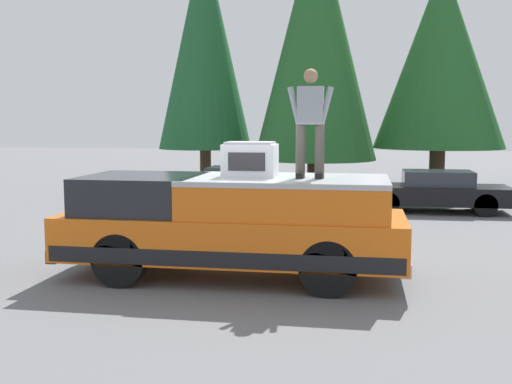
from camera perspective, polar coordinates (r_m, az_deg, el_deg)
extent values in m
plane|color=slate|center=(10.54, 0.01, -7.34)|extent=(90.00, 90.00, 0.00)
cube|color=orange|center=(10.01, -2.18, -3.99)|extent=(2.00, 5.50, 0.70)
cube|color=black|center=(10.05, -2.18, -5.07)|extent=(2.01, 5.39, 0.24)
cube|color=black|center=(10.33, -10.44, -0.12)|extent=(1.84, 1.87, 0.60)
cube|color=orange|center=(9.77, 2.86, -0.63)|extent=(1.92, 3.19, 0.52)
cube|color=#A8AAAF|center=(9.74, 2.87, 1.12)|extent=(1.94, 3.19, 0.08)
cube|color=#232326|center=(10.93, -16.16, -4.79)|extent=(1.96, 0.16, 0.20)
cube|color=#B2B5BA|center=(9.88, 13.37, -5.91)|extent=(1.96, 0.16, 0.20)
cylinder|color=black|center=(9.73, -12.51, -6.13)|extent=(0.30, 0.84, 0.84)
cylinder|color=black|center=(11.29, -9.25, -4.31)|extent=(0.30, 0.84, 0.84)
cylinder|color=black|center=(9.04, 6.71, -7.00)|extent=(0.30, 0.84, 0.84)
cylinder|color=black|center=(10.70, 7.20, -4.88)|extent=(0.30, 0.84, 0.84)
cube|color=silver|center=(9.88, -0.54, 2.95)|extent=(0.64, 0.84, 0.52)
cube|color=#2D2D30|center=(9.56, -0.89, 2.83)|extent=(0.01, 0.59, 0.29)
cube|color=#99999E|center=(9.87, -0.54, 4.57)|extent=(0.58, 0.76, 0.04)
cylinder|color=#423D38|center=(9.61, 5.93, 3.77)|extent=(0.15, 0.15, 0.84)
cube|color=black|center=(9.59, 5.88, 1.49)|extent=(0.26, 0.11, 0.08)
cylinder|color=#423D38|center=(9.63, 4.14, 3.79)|extent=(0.15, 0.15, 0.84)
cube|color=black|center=(9.62, 4.10, 1.52)|extent=(0.26, 0.11, 0.08)
cube|color=#9399A3|center=(9.61, 5.08, 8.01)|extent=(0.24, 0.40, 0.58)
sphere|color=#A37A5B|center=(9.63, 5.10, 10.69)|extent=(0.22, 0.22, 0.22)
cylinder|color=#9399A3|center=(9.56, 6.54, 8.00)|extent=(0.09, 0.23, 0.58)
cylinder|color=#9399A3|center=(9.60, 3.59, 8.03)|extent=(0.09, 0.23, 0.58)
cube|color=black|center=(17.94, 16.14, -0.22)|extent=(1.64, 4.10, 0.50)
cube|color=#282D38|center=(17.91, 16.51, 1.23)|extent=(1.31, 1.89, 0.42)
cylinder|color=black|center=(17.15, 12.16, -1.02)|extent=(0.20, 0.62, 0.62)
cylinder|color=black|center=(18.58, 11.98, -0.44)|extent=(0.20, 0.62, 0.62)
cylinder|color=black|center=(17.45, 20.53, -1.17)|extent=(0.20, 0.62, 0.62)
cylinder|color=black|center=(18.85, 19.72, -0.58)|extent=(0.20, 0.62, 0.62)
cube|color=white|center=(18.63, -1.82, 0.28)|extent=(1.64, 4.10, 0.50)
cube|color=#282D38|center=(18.57, -1.53, 1.68)|extent=(1.31, 1.89, 0.42)
cylinder|color=black|center=(18.26, -6.19, -0.46)|extent=(0.20, 0.62, 0.62)
cylinder|color=black|center=(19.64, -5.04, 0.05)|extent=(0.20, 0.62, 0.62)
cylinder|color=black|center=(17.73, 1.74, -0.63)|extent=(0.20, 0.62, 0.62)
cylinder|color=black|center=(19.15, 2.34, -0.10)|extent=(0.20, 0.62, 0.62)
cylinder|color=#4C3826|center=(23.54, 16.44, 2.04)|extent=(0.56, 0.56, 1.56)
cone|color=#235B28|center=(23.59, 16.77, 12.01)|extent=(4.69, 4.69, 6.63)
cylinder|color=#4C3826|center=(22.73, 5.44, 1.59)|extent=(0.53, 0.53, 1.14)
cone|color=#235B28|center=(22.84, 5.58, 14.08)|extent=(4.46, 4.46, 8.78)
cylinder|color=#4C3826|center=(24.36, -4.71, 2.32)|extent=(0.44, 0.44, 1.47)
cone|color=#1E562D|center=(24.48, -4.81, 13.65)|extent=(3.63, 3.63, 8.18)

